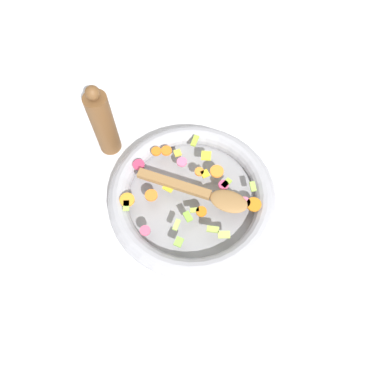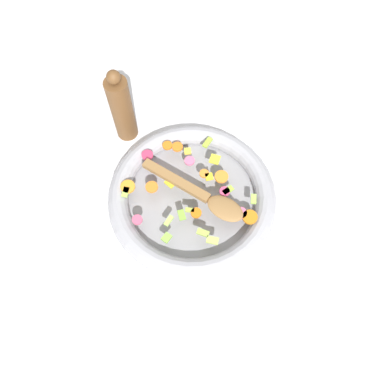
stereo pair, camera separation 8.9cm
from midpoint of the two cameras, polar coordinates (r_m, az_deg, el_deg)
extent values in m
plane|color=silver|center=(0.94, -2.71, -1.63)|extent=(4.00, 4.00, 0.00)
cylinder|color=gray|center=(0.93, -2.73, -1.47)|extent=(0.36, 0.36, 0.01)
torus|color=#9E9EA5|center=(0.92, -2.78, -0.97)|extent=(0.41, 0.41, 0.05)
cylinder|color=orange|center=(0.88, 6.61, -2.01)|extent=(0.05, 0.05, 0.01)
cylinder|color=orange|center=(0.91, -1.65, 2.85)|extent=(0.03, 0.03, 0.01)
cylinder|color=orange|center=(0.92, 1.03, 2.90)|extent=(0.04, 0.04, 0.01)
cylinder|color=orange|center=(0.95, -6.61, 6.02)|extent=(0.04, 0.04, 0.01)
cylinder|color=orange|center=(0.90, -9.07, -0.79)|extent=(0.04, 0.04, 0.01)
cylinder|color=orange|center=(0.90, -12.66, -1.47)|extent=(0.04, 0.04, 0.01)
cylinder|color=orange|center=(0.87, -1.49, -3.29)|extent=(0.04, 0.04, 0.01)
cylinder|color=orange|center=(0.95, -8.16, 5.90)|extent=(0.03, 0.03, 0.01)
cube|color=#87BC3F|center=(0.86, -3.59, -4.06)|extent=(0.03, 0.03, 0.01)
cube|color=#85B43B|center=(0.90, -3.45, 0.46)|extent=(0.03, 0.02, 0.01)
cube|color=#A4C53C|center=(0.96, -2.23, 7.56)|extent=(0.02, 0.03, 0.01)
cube|color=#A2CC54|center=(0.90, 6.50, 0.56)|extent=(0.02, 0.03, 0.01)
cube|color=#8CC249|center=(0.85, -5.35, -7.85)|extent=(0.02, 0.02, 0.01)
cube|color=#BBD05E|center=(0.85, 1.90, -6.83)|extent=(0.03, 0.02, 0.01)
cube|color=#A8BD45|center=(0.87, -2.54, -3.07)|extent=(0.02, 0.02, 0.01)
cube|color=#A1D33E|center=(0.90, 2.45, 1.05)|extent=(0.02, 0.03, 0.01)
cube|color=#A9DD54|center=(0.90, -12.80, -2.33)|extent=(0.02, 0.03, 0.01)
cube|color=#ADDC5F|center=(0.86, -5.34, -5.31)|extent=(0.01, 0.03, 0.01)
cube|color=#A6C24F|center=(0.85, 0.21, -6.02)|extent=(0.03, 0.02, 0.01)
cylinder|color=pink|center=(0.88, 5.19, -1.68)|extent=(0.04, 0.04, 0.01)
cylinder|color=pink|center=(0.92, -9.31, 2.15)|extent=(0.04, 0.04, 0.01)
cylinder|color=pink|center=(0.93, -4.30, 4.32)|extent=(0.03, 0.03, 0.01)
cylinder|color=#CD385E|center=(0.94, -10.83, 3.85)|extent=(0.04, 0.04, 0.01)
cylinder|color=#D65678|center=(0.86, -10.11, -6.12)|extent=(0.03, 0.03, 0.01)
cylinder|color=#E54875|center=(0.90, 2.02, 0.79)|extent=(0.03, 0.03, 0.01)
cube|color=yellow|center=(0.95, -4.92, 5.69)|extent=(0.02, 0.02, 0.01)
cube|color=yellow|center=(0.94, -0.55, 5.29)|extent=(0.03, 0.03, 0.01)
cube|color=yellow|center=(0.91, -0.81, 2.52)|extent=(0.03, 0.03, 0.01)
cube|color=yellow|center=(0.90, -6.29, 0.67)|extent=(0.03, 0.03, 0.01)
cube|color=olive|center=(0.89, -5.63, 0.96)|extent=(0.18, 0.04, 0.01)
ellipsoid|color=olive|center=(0.87, 2.71, -1.71)|extent=(0.10, 0.07, 0.01)
cylinder|color=brown|center=(0.97, -15.95, 9.64)|extent=(0.06, 0.06, 0.20)
sphere|color=brown|center=(0.89, -17.83, 13.94)|extent=(0.03, 0.03, 0.03)
camera|label=1|loc=(0.04, -92.88, -5.82)|focal=35.00mm
camera|label=2|loc=(0.04, 87.12, 5.82)|focal=35.00mm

